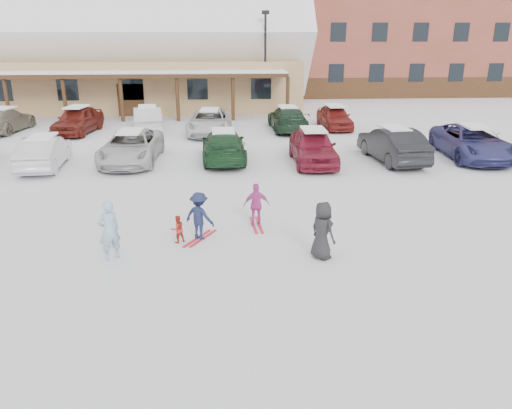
{
  "coord_description": "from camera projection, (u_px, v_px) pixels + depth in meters",
  "views": [
    {
      "loc": [
        -0.52,
        -12.29,
        5.67
      ],
      "look_at": [
        0.3,
        1.0,
        1.0
      ],
      "focal_mm": 35.0,
      "sensor_mm": 36.0,
      "label": 1
    }
  ],
  "objects": [
    {
      "name": "parked_car_11",
      "position": [
        288.0,
        119.0,
        29.55
      ],
      "size": [
        2.12,
        4.9,
        1.4
      ],
      "primitive_type": "imported",
      "rotation": [
        0.0,
        0.0,
        3.17
      ],
      "color": "#1C3421",
      "rests_on": "ground"
    },
    {
      "name": "parked_car_9",
      "position": [
        148.0,
        119.0,
        29.32
      ],
      "size": [
        2.2,
        4.59,
        1.45
      ],
      "primitive_type": "imported",
      "rotation": [
        0.0,
        0.0,
        3.3
      ],
      "color": "silver",
      "rests_on": "ground"
    },
    {
      "name": "parked_car_12",
      "position": [
        335.0,
        117.0,
        30.17
      ],
      "size": [
        1.78,
        4.11,
        1.38
      ],
      "primitive_type": "imported",
      "rotation": [
        0.0,
        0.0,
        0.04
      ],
      "color": "maroon",
      "rests_on": "ground"
    },
    {
      "name": "bystander_dark",
      "position": [
        322.0,
        231.0,
        12.87
      ],
      "size": [
        0.83,
        0.9,
        1.55
      ],
      "primitive_type": "imported",
      "rotation": [
        0.0,
        0.0,
        2.17
      ],
      "color": "black",
      "rests_on": "ground"
    },
    {
      "name": "child_magenta",
      "position": [
        256.0,
        205.0,
        15.08
      ],
      "size": [
        0.81,
        0.38,
        1.34
      ],
      "primitive_type": "imported",
      "rotation": [
        0.0,
        0.0,
        3.21
      ],
      "color": "#C53D94",
      "rests_on": "ground"
    },
    {
      "name": "child_navy",
      "position": [
        199.0,
        216.0,
        14.09
      ],
      "size": [
        1.04,
        0.9,
        1.4
      ],
      "primitive_type": "imported",
      "rotation": [
        0.0,
        0.0,
        2.62
      ],
      "color": "#161F3F",
      "rests_on": "ground"
    },
    {
      "name": "parked_car_1",
      "position": [
        44.0,
        152.0,
        21.46
      ],
      "size": [
        1.81,
        4.31,
        1.39
      ],
      "primitive_type": "imported",
      "rotation": [
        0.0,
        0.0,
        3.22
      ],
      "color": "silver",
      "rests_on": "ground"
    },
    {
      "name": "parked_car_4",
      "position": [
        313.0,
        146.0,
        22.17
      ],
      "size": [
        1.85,
        4.54,
        1.54
      ],
      "primitive_type": "imported",
      "rotation": [
        0.0,
        0.0,
        -0.01
      ],
      "color": "maroon",
      "rests_on": "ground"
    },
    {
      "name": "adult_skier",
      "position": [
        109.0,
        230.0,
        12.81
      ],
      "size": [
        0.7,
        0.66,
        1.61
      ],
      "primitive_type": "imported",
      "rotation": [
        0.0,
        0.0,
        3.78
      ],
      "color": "#88B0C3",
      "rests_on": "ground"
    },
    {
      "name": "lamp_post",
      "position": [
        265.0,
        58.0,
        34.21
      ],
      "size": [
        0.5,
        0.25,
        6.91
      ],
      "color": "black",
      "rests_on": "ground"
    },
    {
      "name": "parked_car_10",
      "position": [
        210.0,
        122.0,
        28.57
      ],
      "size": [
        2.62,
        5.16,
        1.4
      ],
      "primitive_type": "imported",
      "rotation": [
        0.0,
        0.0,
        -0.06
      ],
      "color": "silver",
      "rests_on": "ground"
    },
    {
      "name": "parked_car_5",
      "position": [
        393.0,
        145.0,
        22.55
      ],
      "size": [
        2.15,
        4.83,
        1.54
      ],
      "primitive_type": "imported",
      "rotation": [
        0.0,
        0.0,
        3.26
      ],
      "color": "black",
      "rests_on": "ground"
    },
    {
      "name": "parked_car_2",
      "position": [
        131.0,
        147.0,
        22.39
      ],
      "size": [
        2.47,
        5.16,
        1.42
      ],
      "primitive_type": "imported",
      "rotation": [
        0.0,
        0.0,
        -0.02
      ],
      "color": "beige",
      "rests_on": "ground"
    },
    {
      "name": "parked_car_3",
      "position": [
        224.0,
        146.0,
        22.68
      ],
      "size": [
        2.1,
        4.83,
        1.38
      ],
      "primitive_type": "imported",
      "rotation": [
        0.0,
        0.0,
        3.18
      ],
      "color": "#193F21",
      "rests_on": "ground"
    },
    {
      "name": "parked_car_7",
      "position": [
        4.0,
        120.0,
        29.11
      ],
      "size": [
        2.41,
        4.93,
        1.38
      ],
      "primitive_type": "imported",
      "rotation": [
        0.0,
        0.0,
        3.04
      ],
      "color": "gray",
      "rests_on": "ground"
    },
    {
      "name": "skis_child_navy",
      "position": [
        200.0,
        238.0,
        14.31
      ],
      "size": [
        0.87,
        1.31,
        0.03
      ],
      "primitive_type": "cube",
      "rotation": [
        0.0,
        0.0,
        2.62
      ],
      "color": "red",
      "rests_on": "ground"
    },
    {
      "name": "ground",
      "position": [
        247.0,
        252.0,
        13.49
      ],
      "size": [
        160.0,
        160.0,
        0.0
      ],
      "primitive_type": "plane",
      "color": "white",
      "rests_on": "ground"
    },
    {
      "name": "day_lodge",
      "position": [
        113.0,
        54.0,
        37.99
      ],
      "size": [
        29.12,
        12.5,
        10.38
      ],
      "color": "tan",
      "rests_on": "ground"
    },
    {
      "name": "skis_child_magenta",
      "position": [
        256.0,
        225.0,
        15.3
      ],
      "size": [
        0.3,
        1.41,
        0.03
      ],
      "primitive_type": "cube",
      "rotation": [
        0.0,
        0.0,
        3.21
      ],
      "color": "red",
      "rests_on": "ground"
    },
    {
      "name": "toddler_red",
      "position": [
        178.0,
        229.0,
        13.96
      ],
      "size": [
        0.49,
        0.45,
        0.8
      ],
      "primitive_type": "imported",
      "rotation": [
        0.0,
        0.0,
        3.64
      ],
      "color": "#AF291E",
      "rests_on": "ground"
    },
    {
      "name": "conifer_3",
      "position": [
        284.0,
        35.0,
        53.58
      ],
      "size": [
        3.96,
        3.96,
        9.18
      ],
      "color": "black",
      "rests_on": "ground"
    },
    {
      "name": "parked_car_8",
      "position": [
        78.0,
        120.0,
        28.72
      ],
      "size": [
        2.37,
        4.69,
        1.53
      ],
      "primitive_type": "imported",
      "rotation": [
        0.0,
        0.0,
        -0.13
      ],
      "color": "maroon",
      "rests_on": "ground"
    },
    {
      "name": "parked_car_6",
      "position": [
        472.0,
        142.0,
        23.14
      ],
      "size": [
        2.79,
        5.53,
        1.5
      ],
      "primitive_type": "imported",
      "rotation": [
        0.0,
        0.0,
        -0.06
      ],
      "color": "navy",
      "rests_on": "ground"
    }
  ]
}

